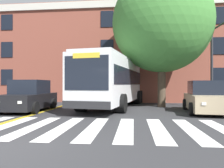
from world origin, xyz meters
The scene contains 9 objects.
crosswalk centered at (0.08, 2.82, 0.00)m, with size 12.87×4.35×0.01m.
lane_line_yellow_inner centered at (-2.11, 16.82, 0.00)m, with size 0.12×36.00×0.01m, color gold.
lane_line_yellow_outer centered at (-1.95, 16.82, 0.00)m, with size 0.12×36.00×0.01m, color gold.
city_bus centered at (1.83, 10.54, 1.78)m, with size 4.15×11.34×3.27m.
car_black_near_lane centered at (-2.98, 7.37, 0.82)m, with size 2.22×4.37×1.81m.
car_tan_far_lane centered at (7.08, 7.60, 0.80)m, with size 2.46×4.56×1.75m.
traffic_light_near_corner centered at (8.31, 8.68, 3.73)m, with size 0.46×3.70×5.48m.
street_tree_curbside_large centered at (5.01, 10.48, 5.80)m, with size 9.17×9.12×9.24m.
building_facade centered at (-3.78, 18.05, 4.43)m, with size 34.26×8.84×8.86m.
Camera 1 is at (3.22, -4.84, 1.55)m, focal length 35.00 mm.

